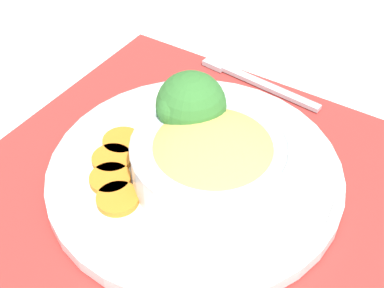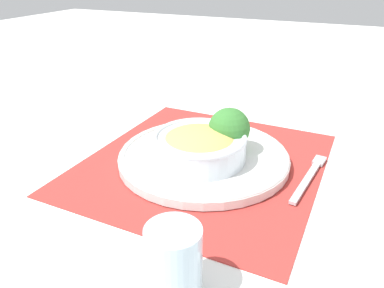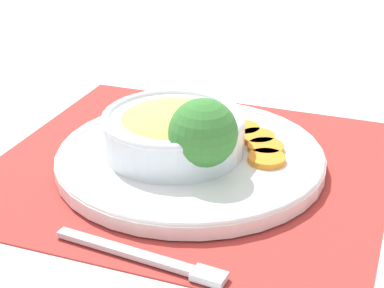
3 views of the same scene
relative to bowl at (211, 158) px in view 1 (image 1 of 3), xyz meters
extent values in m
plane|color=white|center=(0.00, 0.02, -0.05)|extent=(4.00, 4.00, 0.00)
cube|color=#B2332D|center=(0.00, 0.02, -0.05)|extent=(0.45, 0.48, 0.00)
cylinder|color=white|center=(0.00, 0.02, -0.04)|extent=(0.33, 0.33, 0.02)
torus|color=white|center=(0.00, 0.02, -0.03)|extent=(0.33, 0.33, 0.01)
cylinder|color=silver|center=(0.00, 0.00, -0.01)|extent=(0.17, 0.17, 0.04)
torus|color=silver|center=(0.00, 0.00, 0.02)|extent=(0.17, 0.17, 0.01)
ellipsoid|color=#E0B75B|center=(0.00, 0.00, 0.00)|extent=(0.14, 0.14, 0.05)
cylinder|color=#84AD5B|center=(0.04, 0.05, -0.02)|extent=(0.02, 0.02, 0.02)
sphere|color=#387A33|center=(0.04, 0.05, 0.02)|extent=(0.08, 0.08, 0.08)
sphere|color=#387A33|center=(0.02, 0.06, 0.03)|extent=(0.04, 0.04, 0.04)
sphere|color=#387A33|center=(0.06, 0.04, 0.02)|extent=(0.03, 0.03, 0.03)
cylinder|color=orange|center=(-0.01, 0.11, -0.03)|extent=(0.05, 0.05, 0.01)
cylinder|color=orange|center=(-0.04, 0.11, -0.03)|extent=(0.05, 0.05, 0.01)
cylinder|color=orange|center=(-0.06, 0.09, -0.03)|extent=(0.05, 0.05, 0.01)
cylinder|color=orange|center=(-0.08, 0.07, -0.03)|extent=(0.05, 0.05, 0.01)
cube|color=#B7B7BC|center=(0.20, 0.03, -0.04)|extent=(0.03, 0.18, 0.01)
cube|color=#B7B7BC|center=(0.21, 0.11, -0.04)|extent=(0.02, 0.03, 0.01)
camera|label=1|loc=(-0.35, -0.19, 0.39)|focal=50.00mm
camera|label=2|loc=(0.25, -0.57, 0.31)|focal=35.00mm
camera|label=3|loc=(0.66, 0.25, 0.32)|focal=60.00mm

